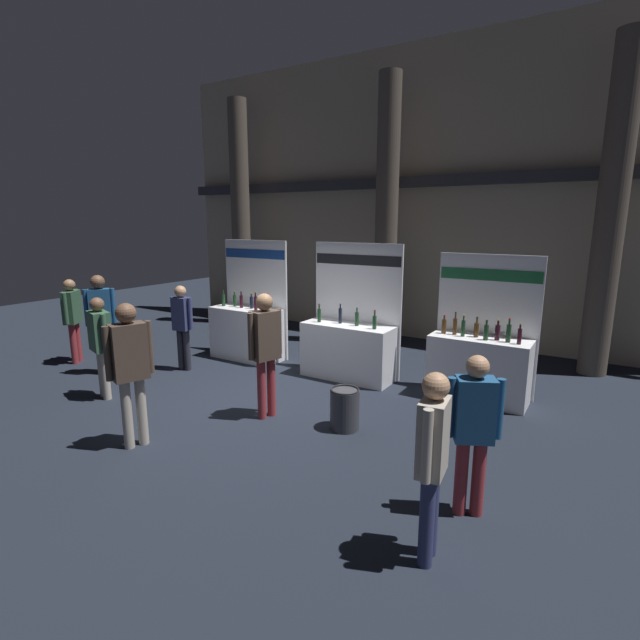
{
  "coord_description": "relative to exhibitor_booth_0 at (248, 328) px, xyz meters",
  "views": [
    {
      "loc": [
        4.38,
        -5.46,
        2.79
      ],
      "look_at": [
        0.41,
        0.88,
        1.2
      ],
      "focal_mm": 26.47,
      "sensor_mm": 36.0,
      "label": 1
    }
  ],
  "objects": [
    {
      "name": "ground_plane",
      "position": [
        1.84,
        -1.7,
        -0.62
      ],
      "size": [
        25.4,
        25.4,
        0.0
      ],
      "primitive_type": "plane",
      "color": "black"
    },
    {
      "name": "hall_colonnade",
      "position": [
        1.84,
        3.42,
        2.62
      ],
      "size": [
        12.7,
        1.35,
        6.6
      ],
      "color": "tan",
      "rests_on": "ground_plane"
    },
    {
      "name": "exhibitor_booth_0",
      "position": [
        0.0,
        0.0,
        0.0
      ],
      "size": [
        1.56,
        0.66,
        2.4
      ],
      "color": "white",
      "rests_on": "ground_plane"
    },
    {
      "name": "exhibitor_booth_1",
      "position": [
        2.34,
        0.01,
        -0.02
      ],
      "size": [
        1.72,
        0.66,
        2.39
      ],
      "color": "white",
      "rests_on": "ground_plane"
    },
    {
      "name": "exhibitor_booth_2",
      "position": [
        4.58,
        0.18,
        -0.03
      ],
      "size": [
        1.58,
        0.66,
        2.27
      ],
      "color": "white",
      "rests_on": "ground_plane"
    },
    {
      "name": "trash_bin",
      "position": [
        3.32,
        -1.9,
        -0.34
      ],
      "size": [
        0.4,
        0.4,
        0.57
      ],
      "color": "#38383D",
      "rests_on": "ground_plane"
    },
    {
      "name": "visitor_0",
      "position": [
        1.34,
        -3.72,
        0.48
      ],
      "size": [
        0.36,
        0.55,
        1.83
      ],
      "rotation": [
        0.0,
        0.0,
        4.37
      ],
      "color": "#ADA393",
      "rests_on": "ground_plane"
    },
    {
      "name": "visitor_2",
      "position": [
        -2.71,
        -2.05,
        0.37
      ],
      "size": [
        0.42,
        0.5,
        1.67
      ],
      "rotation": [
        0.0,
        0.0,
        5.33
      ],
      "color": "maroon",
      "rests_on": "ground_plane"
    },
    {
      "name": "visitor_3",
      "position": [
        2.18,
        -2.14,
        0.46
      ],
      "size": [
        0.34,
        0.53,
        1.8
      ],
      "rotation": [
        0.0,
        0.0,
        1.27
      ],
      "color": "maroon",
      "rests_on": "ground_plane"
    },
    {
      "name": "visitor_4",
      "position": [
        -1.58,
        -2.18,
        0.47
      ],
      "size": [
        0.38,
        0.44,
        1.83
      ],
      "rotation": [
        0.0,
        0.0,
        0.92
      ],
      "color": "#23232D",
      "rests_on": "ground_plane"
    },
    {
      "name": "visitor_5",
      "position": [
        5.26,
        -2.93,
        0.31
      ],
      "size": [
        0.48,
        0.37,
        1.59
      ],
      "rotation": [
        0.0,
        0.0,
        3.61
      ],
      "color": "maroon",
      "rests_on": "ground_plane"
    },
    {
      "name": "visitor_6",
      "position": [
        5.14,
        -3.75,
        0.33
      ],
      "size": [
        0.24,
        0.5,
        1.64
      ],
      "rotation": [
        0.0,
        0.0,
        1.68
      ],
      "color": "navy",
      "rests_on": "ground_plane"
    },
    {
      "name": "visitor_7",
      "position": [
        -0.48,
        -2.92,
        0.35
      ],
      "size": [
        0.56,
        0.37,
        1.63
      ],
      "rotation": [
        0.0,
        0.0,
        5.97
      ],
      "color": "#ADA393",
      "rests_on": "ground_plane"
    },
    {
      "name": "visitor_8",
      "position": [
        -0.52,
        -1.24,
        0.31
      ],
      "size": [
        0.47,
        0.28,
        1.61
      ],
      "rotation": [
        0.0,
        0.0,
        0.17
      ],
      "color": "#23232D",
      "rests_on": "ground_plane"
    }
  ]
}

